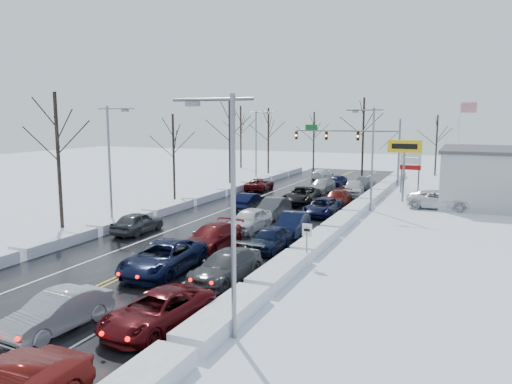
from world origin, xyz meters
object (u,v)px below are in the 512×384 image
at_px(oncoming_car_0, 250,209).
at_px(flagpole, 460,136).
at_px(traffic_signal_mast, 357,139).
at_px(tires_plus_sign, 405,151).

bearing_deg(oncoming_car_0, flagpole, -125.11).
height_order(traffic_signal_mast, oncoming_car_0, traffic_signal_mast).
relative_size(traffic_signal_mast, flagpole, 1.33).
bearing_deg(flagpole, oncoming_car_0, -125.83).
xyz_separation_m(tires_plus_sign, oncoming_car_0, (-12.23, -9.40, -4.99)).
xyz_separation_m(traffic_signal_mast, tires_plus_sign, (7.05, -12.00, -0.49)).
bearing_deg(tires_plus_sign, oncoming_car_0, -142.46).
distance_m(flagpole, oncoming_car_0, 29.47).
bearing_deg(tires_plus_sign, traffic_signal_mast, 120.46).
height_order(traffic_signal_mast, tires_plus_sign, traffic_signal_mast).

